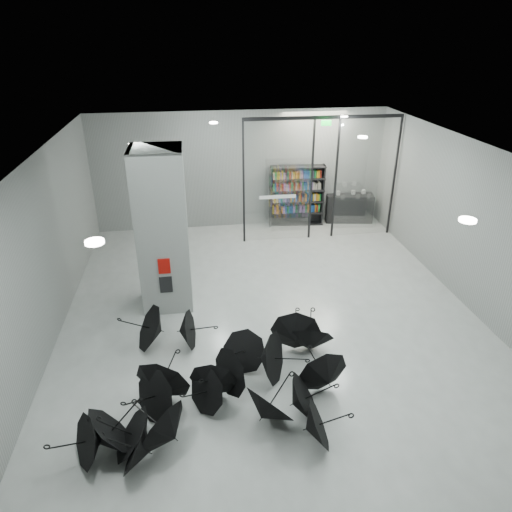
{
  "coord_description": "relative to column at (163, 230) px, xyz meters",
  "views": [
    {
      "loc": [
        -1.78,
        -8.48,
        6.35
      ],
      "look_at": [
        -0.3,
        1.5,
        1.4
      ],
      "focal_mm": 32.48,
      "sensor_mm": 36.0,
      "label": 1
    }
  ],
  "objects": [
    {
      "name": "room",
      "position": [
        2.5,
        -2.0,
        0.84
      ],
      "size": [
        14.0,
        14.02,
        4.01
      ],
      "color": "gray",
      "rests_on": "ground"
    },
    {
      "name": "column",
      "position": [
        0.0,
        0.0,
        0.0
      ],
      "size": [
        1.2,
        1.2,
        4.0
      ],
      "primitive_type": "cube",
      "color": "slate",
      "rests_on": "ground"
    },
    {
      "name": "fire_cabinet",
      "position": [
        0.0,
        -0.62,
        -0.65
      ],
      "size": [
        0.28,
        0.04,
        0.38
      ],
      "primitive_type": "cube",
      "color": "#A50A07",
      "rests_on": "column"
    },
    {
      "name": "info_panel",
      "position": [
        0.0,
        -0.62,
        -1.15
      ],
      "size": [
        0.3,
        0.03,
        0.42
      ],
      "primitive_type": "cube",
      "color": "black",
      "rests_on": "column"
    },
    {
      "name": "exit_sign",
      "position": [
        4.9,
        3.3,
        1.82
      ],
      "size": [
        0.3,
        0.06,
        0.15
      ],
      "primitive_type": "cube",
      "color": "#0CE533",
      "rests_on": "room"
    },
    {
      "name": "glass_partition",
      "position": [
        4.89,
        3.5,
        0.18
      ],
      "size": [
        5.06,
        0.08,
        4.0
      ],
      "color": "silver",
      "rests_on": "ground"
    },
    {
      "name": "bookshelf",
      "position": [
        4.43,
        4.75,
        -0.93
      ],
      "size": [
        1.97,
        0.59,
        2.14
      ],
      "primitive_type": null,
      "rotation": [
        0.0,
        0.0,
        -0.11
      ],
      "color": "black",
      "rests_on": "ground"
    },
    {
      "name": "shop_counter",
      "position": [
        6.41,
        4.78,
        -1.5
      ],
      "size": [
        1.76,
        0.92,
        1.01
      ],
      "primitive_type": "cube",
      "rotation": [
        0.0,
        0.0,
        -0.16
      ],
      "color": "black",
      "rests_on": "ground"
    },
    {
      "name": "umbrella_cluster",
      "position": [
        1.0,
        -3.79,
        -1.69
      ],
      "size": [
        5.32,
        4.41,
        1.28
      ],
      "color": "black",
      "rests_on": "ground"
    }
  ]
}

